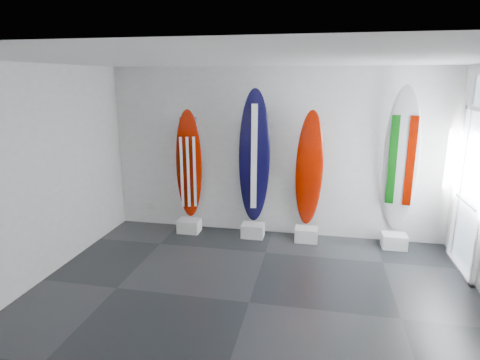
% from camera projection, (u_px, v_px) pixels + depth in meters
% --- Properties ---
extents(floor, '(6.00, 6.00, 0.00)m').
position_uv_depth(floor, '(249.00, 302.00, 5.12)').
color(floor, black).
rests_on(floor, ground).
extents(ceiling, '(6.00, 6.00, 0.00)m').
position_uv_depth(ceiling, '(251.00, 59.00, 4.38)').
color(ceiling, white).
rests_on(ceiling, wall_back).
extents(wall_back, '(6.00, 0.00, 6.00)m').
position_uv_depth(wall_back, '(274.00, 153.00, 7.13)').
color(wall_back, silver).
rests_on(wall_back, ground).
extents(wall_front, '(6.00, 0.00, 6.00)m').
position_uv_depth(wall_front, '(177.00, 302.00, 2.38)').
color(wall_front, silver).
rests_on(wall_front, ground).
extents(wall_left, '(0.00, 5.00, 5.00)m').
position_uv_depth(wall_left, '(29.00, 178.00, 5.33)').
color(wall_left, silver).
rests_on(wall_left, ground).
extents(display_block_usa, '(0.40, 0.30, 0.24)m').
position_uv_depth(display_block_usa, '(189.00, 226.00, 7.46)').
color(display_block_usa, white).
rests_on(display_block_usa, floor).
extents(surfboard_usa, '(0.53, 0.42, 2.05)m').
position_uv_depth(surfboard_usa, '(189.00, 165.00, 7.27)').
color(surfboard_usa, '#7A0D00').
rests_on(surfboard_usa, display_block_usa).
extents(display_block_navy, '(0.40, 0.30, 0.24)m').
position_uv_depth(display_block_navy, '(253.00, 230.00, 7.23)').
color(display_block_navy, white).
rests_on(display_block_navy, floor).
extents(surfboard_navy, '(0.59, 0.39, 2.41)m').
position_uv_depth(surfboard_navy, '(254.00, 158.00, 6.99)').
color(surfboard_navy, black).
rests_on(surfboard_navy, display_block_navy).
extents(display_block_swiss, '(0.40, 0.30, 0.24)m').
position_uv_depth(display_block_swiss, '(306.00, 234.00, 7.04)').
color(display_block_swiss, white).
rests_on(display_block_swiss, floor).
extents(surfboard_swiss, '(0.51, 0.38, 2.07)m').
position_uv_depth(surfboard_swiss, '(309.00, 170.00, 6.85)').
color(surfboard_swiss, '#7A0D00').
rests_on(surfboard_swiss, display_block_swiss).
extents(display_block_italy, '(0.40, 0.30, 0.24)m').
position_uv_depth(display_block_italy, '(394.00, 241.00, 6.76)').
color(display_block_italy, white).
rests_on(display_block_italy, floor).
extents(surfboard_italy, '(0.64, 0.52, 2.49)m').
position_uv_depth(surfboard_italy, '(401.00, 161.00, 6.52)').
color(surfboard_italy, white).
rests_on(surfboard_italy, display_block_italy).
extents(wall_outlet, '(0.09, 0.02, 0.13)m').
position_uv_depth(wall_outlet, '(149.00, 206.00, 7.86)').
color(wall_outlet, silver).
rests_on(wall_outlet, wall_back).
extents(glass_door, '(0.12, 1.16, 2.85)m').
position_uv_depth(glass_door, '(474.00, 178.00, 5.68)').
color(glass_door, white).
rests_on(glass_door, floor).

